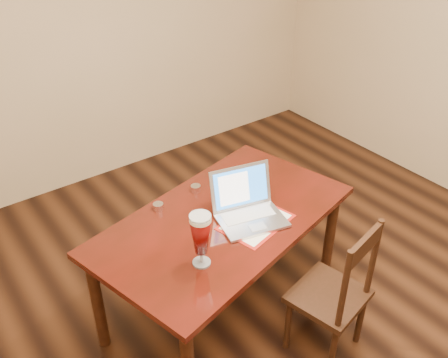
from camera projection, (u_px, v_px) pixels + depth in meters
room_shell at (333, 59)px, 1.87m from camera, size 4.51×5.01×2.71m
dining_table at (223, 229)px, 2.83m from camera, size 1.65×1.17×1.00m
dining_chair at (334, 295)px, 2.68m from camera, size 0.45×0.43×0.89m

